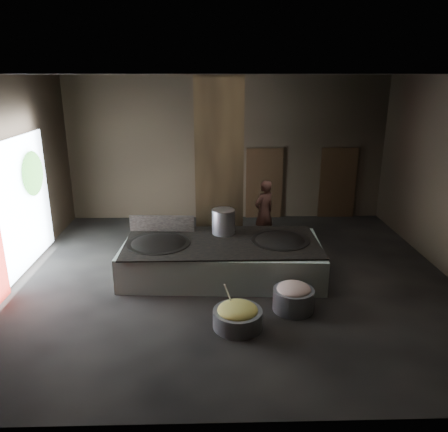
{
  "coord_description": "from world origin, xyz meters",
  "views": [
    {
      "loc": [
        -0.47,
        -9.25,
        4.49
      ],
      "look_at": [
        -0.2,
        0.74,
        1.25
      ],
      "focal_mm": 35.0,
      "sensor_mm": 36.0,
      "label": 1
    }
  ],
  "objects_px": {
    "veg_basin": "(238,319)",
    "cook": "(264,212)",
    "wok_right": "(280,243)",
    "wok_left": "(159,246)",
    "stock_pot": "(223,222)",
    "meat_basin": "(293,299)",
    "hearth_platform": "(222,259)"
  },
  "relations": [
    {
      "from": "veg_basin",
      "to": "cook",
      "type": "bearing_deg",
      "value": 77.31
    },
    {
      "from": "wok_right",
      "to": "cook",
      "type": "xyz_separation_m",
      "value": [
        -0.14,
        2.0,
        0.14
      ]
    },
    {
      "from": "cook",
      "to": "veg_basin",
      "type": "bearing_deg",
      "value": 41.54
    },
    {
      "from": "wok_left",
      "to": "veg_basin",
      "type": "height_order",
      "value": "wok_left"
    },
    {
      "from": "cook",
      "to": "veg_basin",
      "type": "height_order",
      "value": "cook"
    },
    {
      "from": "wok_left",
      "to": "stock_pot",
      "type": "xyz_separation_m",
      "value": [
        1.5,
        0.6,
        0.38
      ]
    },
    {
      "from": "wok_left",
      "to": "stock_pot",
      "type": "distance_m",
      "value": 1.66
    },
    {
      "from": "wok_right",
      "to": "meat_basin",
      "type": "xyz_separation_m",
      "value": [
        0.04,
        -1.71,
        -0.53
      ]
    },
    {
      "from": "wok_right",
      "to": "meat_basin",
      "type": "distance_m",
      "value": 1.79
    },
    {
      "from": "wok_right",
      "to": "veg_basin",
      "type": "relative_size",
      "value": 1.44
    },
    {
      "from": "wok_right",
      "to": "veg_basin",
      "type": "distance_m",
      "value": 2.62
    },
    {
      "from": "stock_pot",
      "to": "wok_right",
      "type": "bearing_deg",
      "value": -21.04
    },
    {
      "from": "hearth_platform",
      "to": "veg_basin",
      "type": "xyz_separation_m",
      "value": [
        0.24,
        -2.26,
        -0.22
      ]
    },
    {
      "from": "hearth_platform",
      "to": "wok_left",
      "type": "height_order",
      "value": "wok_left"
    },
    {
      "from": "cook",
      "to": "veg_basin",
      "type": "distance_m",
      "value": 4.48
    },
    {
      "from": "hearth_platform",
      "to": "meat_basin",
      "type": "distance_m",
      "value": 2.17
    },
    {
      "from": "wok_left",
      "to": "wok_right",
      "type": "xyz_separation_m",
      "value": [
        2.8,
        0.1,
        0.0
      ]
    },
    {
      "from": "cook",
      "to": "meat_basin",
      "type": "xyz_separation_m",
      "value": [
        0.18,
        -3.71,
        -0.66
      ]
    },
    {
      "from": "stock_pot",
      "to": "veg_basin",
      "type": "height_order",
      "value": "stock_pot"
    },
    {
      "from": "hearth_platform",
      "to": "stock_pot",
      "type": "height_order",
      "value": "stock_pot"
    },
    {
      "from": "hearth_platform",
      "to": "veg_basin",
      "type": "bearing_deg",
      "value": -80.72
    },
    {
      "from": "stock_pot",
      "to": "cook",
      "type": "bearing_deg",
      "value": 52.33
    },
    {
      "from": "hearth_platform",
      "to": "cook",
      "type": "bearing_deg",
      "value": 62.65
    },
    {
      "from": "wok_left",
      "to": "stock_pot",
      "type": "bearing_deg",
      "value": 21.8
    },
    {
      "from": "meat_basin",
      "to": "hearth_platform",
      "type": "bearing_deg",
      "value": 129.88
    },
    {
      "from": "wok_right",
      "to": "cook",
      "type": "distance_m",
      "value": 2.01
    },
    {
      "from": "wok_right",
      "to": "veg_basin",
      "type": "bearing_deg",
      "value": -115.69
    },
    {
      "from": "stock_pot",
      "to": "meat_basin",
      "type": "relative_size",
      "value": 0.73
    },
    {
      "from": "stock_pot",
      "to": "cook",
      "type": "xyz_separation_m",
      "value": [
        1.16,
        1.5,
        -0.24
      ]
    },
    {
      "from": "wok_right",
      "to": "meat_basin",
      "type": "relative_size",
      "value": 1.63
    },
    {
      "from": "veg_basin",
      "to": "meat_basin",
      "type": "xyz_separation_m",
      "value": [
        1.15,
        0.59,
        0.05
      ]
    },
    {
      "from": "hearth_platform",
      "to": "cook",
      "type": "relative_size",
      "value": 2.55
    }
  ]
}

